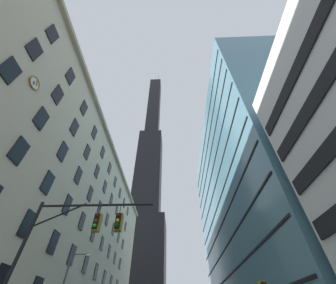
# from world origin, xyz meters

# --- Properties ---
(station_building) EXTENTS (13.67, 61.87, 29.87)m
(station_building) POSITION_xyz_m (-17.50, 24.93, 14.91)
(station_building) COLOR #BCAF93
(station_building) RESTS_ON ground
(dark_skyscraper) EXTENTS (22.26, 22.26, 201.61)m
(dark_skyscraper) POSITION_xyz_m (-14.04, 95.51, 61.38)
(dark_skyscraper) COLOR black
(dark_skyscraper) RESTS_ON ground
(glass_office_midrise) EXTENTS (18.85, 51.45, 44.79)m
(glass_office_midrise) POSITION_xyz_m (20.37, 31.52, 22.39)
(glass_office_midrise) COLOR teal
(glass_office_midrise) RESTS_ON ground
(traffic_signal_mast) EXTENTS (7.40, 0.63, 7.36)m
(traffic_signal_mast) POSITION_xyz_m (-3.77, 2.71, 5.36)
(traffic_signal_mast) COLOR black
(traffic_signal_mast) RESTS_ON sidewalk_left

